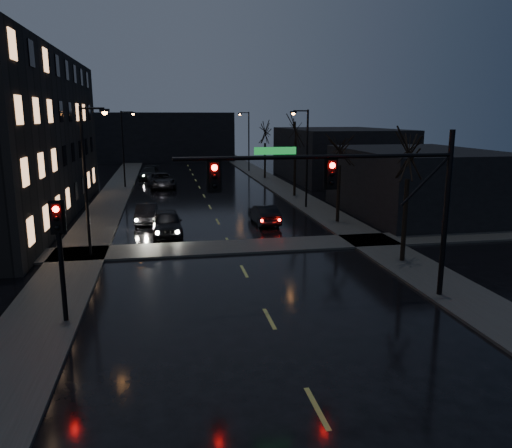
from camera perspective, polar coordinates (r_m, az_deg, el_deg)
name	(u,v)px	position (r m, az deg, el deg)	size (l,w,h in m)	color
sidewalk_left	(109,203)	(45.18, -16.45, 2.27)	(3.00, 140.00, 0.12)	#2D2D2B
sidewalk_right	(298,198)	(46.57, 4.84, 3.02)	(3.00, 140.00, 0.12)	#2D2D2B
sidewalk_cross	(232,247)	(29.03, -2.79, -2.64)	(40.00, 3.00, 0.12)	#2D2D2B
commercial_right_near	(417,182)	(40.52, 17.96, 4.56)	(10.00, 14.00, 5.00)	black
commercial_right_far	(339,154)	(61.11, 9.42, 7.88)	(12.00, 18.00, 6.00)	black
far_block	(166,137)	(87.38, -10.20, 9.79)	(22.00, 10.00, 8.00)	black
signal_mast	(361,185)	(19.99, 11.90, 4.35)	(11.11, 0.41, 7.00)	black
signal_pole_left	(60,245)	(19.22, -21.53, -2.21)	(0.35, 0.41, 4.53)	black
tree_near	(410,143)	(26.31, 17.16, 8.88)	(3.52, 3.52, 8.08)	black
tree_mid_a	(340,141)	(35.49, 9.60, 9.36)	(3.30, 3.30, 7.58)	black
tree_mid_b	(296,126)	(46.91, 4.54, 11.13)	(3.74, 3.74, 8.59)	black
tree_far	(265,128)	(60.55, 1.04, 10.90)	(3.43, 3.43, 7.88)	black
streetlight_l_near	(89,169)	(27.71, -18.57, 5.94)	(1.53, 0.28, 8.00)	black
streetlight_l_far	(125,143)	(54.51, -14.76, 9.00)	(1.53, 0.28, 8.00)	black
streetlight_r_mid	(305,150)	(40.99, 5.57, 8.38)	(1.53, 0.28, 8.00)	black
streetlight_r_far	(247,136)	(68.30, -1.01, 9.98)	(1.53, 0.28, 8.00)	black
oncoming_car_a	(167,223)	(32.60, -10.15, 0.17)	(1.88, 4.67, 1.59)	black
oncoming_car_b	(146,213)	(36.63, -12.42, 1.20)	(1.41, 4.05, 1.34)	black
oncoming_car_c	(162,180)	(54.17, -10.74, 4.93)	(2.62, 5.69, 1.58)	black
oncoming_car_d	(149,173)	(61.96, -12.09, 5.73)	(2.06, 5.07, 1.47)	black
lead_car	(264,214)	(35.35, 0.94, 1.12)	(1.45, 4.16, 1.37)	black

